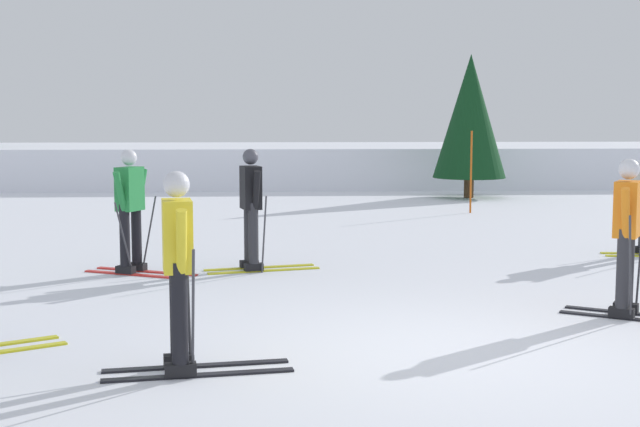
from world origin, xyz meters
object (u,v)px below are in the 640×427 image
(conifer_far_right, at_px, (470,116))
(skier_yellow, at_px, (179,266))
(skier_green, at_px, (131,207))
(trail_marker_pole, at_px, (471,172))
(skier_black, at_px, (252,206))
(skier_orange, at_px, (628,233))

(conifer_far_right, bearing_deg, skier_yellow, -110.89)
(skier_green, xyz_separation_m, trail_marker_pole, (6.39, 7.26, 0.00))
(skier_green, distance_m, trail_marker_pole, 9.67)
(skier_black, bearing_deg, skier_green, -175.44)
(skier_orange, xyz_separation_m, conifer_far_right, (1.43, 13.93, 1.24))
(skier_yellow, bearing_deg, trail_marker_pole, 66.60)
(skier_black, xyz_separation_m, skier_green, (-1.65, -0.13, -0.00))
(skier_orange, bearing_deg, trail_marker_pole, 86.45)
(skier_yellow, bearing_deg, conifer_far_right, 69.11)
(skier_orange, relative_size, conifer_far_right, 0.45)
(skier_orange, relative_size, trail_marker_pole, 0.93)
(skier_yellow, xyz_separation_m, conifer_far_right, (6.02, 15.78, 1.24))
(conifer_far_right, bearing_deg, skier_orange, -95.87)
(skier_orange, distance_m, skier_yellow, 4.95)
(trail_marker_pole, bearing_deg, skier_orange, -93.55)
(skier_green, distance_m, skier_yellow, 4.95)
(skier_orange, height_order, skier_black, same)
(skier_green, xyz_separation_m, conifer_far_right, (7.19, 10.97, 1.24))
(skier_yellow, height_order, conifer_far_right, conifer_far_right)
(skier_yellow, height_order, trail_marker_pole, trail_marker_pole)
(skier_black, relative_size, skier_yellow, 1.00)
(skier_green, height_order, trail_marker_pole, trail_marker_pole)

